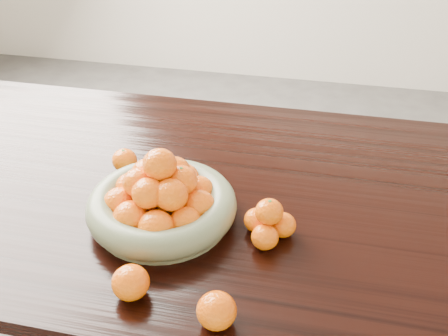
% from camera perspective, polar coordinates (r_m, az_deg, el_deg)
% --- Properties ---
extents(dining_table, '(2.00, 1.00, 0.75)m').
position_cam_1_polar(dining_table, '(1.35, -1.58, -5.34)').
color(dining_table, black).
rests_on(dining_table, ground).
extents(fruit_bowl, '(0.35, 0.35, 0.19)m').
position_cam_1_polar(fruit_bowl, '(1.17, -7.12, -3.75)').
color(fruit_bowl, '#6B7555').
rests_on(fruit_bowl, dining_table).
extents(orange_pyramid, '(0.12, 0.11, 0.10)m').
position_cam_1_polar(orange_pyramid, '(1.12, 5.10, -6.30)').
color(orange_pyramid, orange).
rests_on(orange_pyramid, dining_table).
extents(loose_orange_0, '(0.07, 0.07, 0.06)m').
position_cam_1_polar(loose_orange_0, '(1.37, -11.31, 0.88)').
color(loose_orange_0, orange).
rests_on(loose_orange_0, dining_table).
extents(loose_orange_1, '(0.07, 0.07, 0.07)m').
position_cam_1_polar(loose_orange_1, '(1.01, -10.63, -12.74)').
color(loose_orange_1, orange).
rests_on(loose_orange_1, dining_table).
extents(loose_orange_2, '(0.08, 0.08, 0.07)m').
position_cam_1_polar(loose_orange_2, '(0.95, -0.86, -15.98)').
color(loose_orange_2, orange).
rests_on(loose_orange_2, dining_table).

